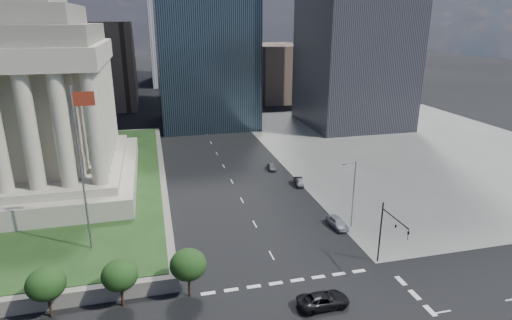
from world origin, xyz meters
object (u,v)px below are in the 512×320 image
object	(u,v)px
pickup_truck	(323,300)
parked_sedan_near	(338,222)
flagpole	(82,162)
traffic_signal_ne	(389,230)
parked_sedan_mid	(299,182)
war_memorial	(12,69)
street_lamp_north	(353,190)
parked_sedan_far	(272,167)

from	to	relation	value
pickup_truck	parked_sedan_near	size ratio (longest dim) A/B	1.24
flagpole	pickup_truck	bearing A→B (deg)	-31.94
traffic_signal_ne	parked_sedan_near	bearing A→B (deg)	95.36
pickup_truck	parked_sedan_near	world-z (taller)	pickup_truck
flagpole	parked_sedan_mid	bearing A→B (deg)	28.69
pickup_truck	parked_sedan_near	xyz separation A→B (m)	(8.95, 16.33, -0.01)
traffic_signal_ne	pickup_truck	xyz separation A→B (m)	(-10.03, -4.85, -4.48)
war_memorial	pickup_truck	xyz separation A→B (m)	(36.47, -39.15, -20.63)
parked_sedan_near	parked_sedan_mid	xyz separation A→B (m)	(0.08, 17.05, -0.11)
war_memorial	pickup_truck	distance (m)	57.34
traffic_signal_ne	parked_sedan_mid	xyz separation A→B (m)	(-1.00, 28.54, -4.60)
street_lamp_north	parked_sedan_far	distance (m)	27.35
parked_sedan_mid	parked_sedan_far	size ratio (longest dim) A/B	1.09
parked_sedan_near	parked_sedan_far	distance (m)	26.46
parked_sedan_far	parked_sedan_mid	bearing A→B (deg)	-69.74
traffic_signal_ne	street_lamp_north	size ratio (longest dim) A/B	0.80
parked_sedan_mid	street_lamp_north	bearing A→B (deg)	-74.31
war_memorial	parked_sedan_far	bearing A→B (deg)	4.70
parked_sedan_near	parked_sedan_mid	size ratio (longest dim) A/B	1.13
street_lamp_north	parked_sedan_far	world-z (taller)	street_lamp_north
street_lamp_north	parked_sedan_mid	size ratio (longest dim) A/B	2.53
war_memorial	parked_sedan_near	world-z (taller)	war_memorial
parked_sedan_mid	parked_sedan_far	distance (m)	9.62
flagpole	parked_sedan_mid	distance (m)	39.98
parked_sedan_mid	pickup_truck	bearing A→B (deg)	-95.50
flagpole	pickup_truck	xyz separation A→B (m)	(24.30, -15.15, -12.34)
street_lamp_north	parked_sedan_mid	distance (m)	18.04
street_lamp_north	pickup_truck	xyz separation A→B (m)	(-10.86, -16.15, -4.89)
flagpole	pickup_truck	size ratio (longest dim) A/B	3.60
street_lamp_north	parked_sedan_near	xyz separation A→B (m)	(-1.91, 0.18, -4.90)
parked_sedan_mid	traffic_signal_ne	bearing A→B (deg)	-78.36
war_memorial	pickup_truck	world-z (taller)	war_memorial
flagpole	parked_sedan_near	xyz separation A→B (m)	(33.25, 1.18, -12.35)
war_memorial	traffic_signal_ne	bearing A→B (deg)	-36.42
pickup_truck	parked_sedan_far	xyz separation A→B (m)	(6.53, 42.68, -0.15)
pickup_truck	flagpole	bearing A→B (deg)	56.33
war_memorial	parked_sedan_far	world-z (taller)	war_memorial
flagpole	parked_sedan_near	size ratio (longest dim) A/B	4.46
war_memorial	parked_sedan_far	distance (m)	47.89
war_memorial	traffic_signal_ne	world-z (taller)	war_memorial
war_memorial	street_lamp_north	size ratio (longest dim) A/B	3.90
traffic_signal_ne	parked_sedan_near	size ratio (longest dim) A/B	1.79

